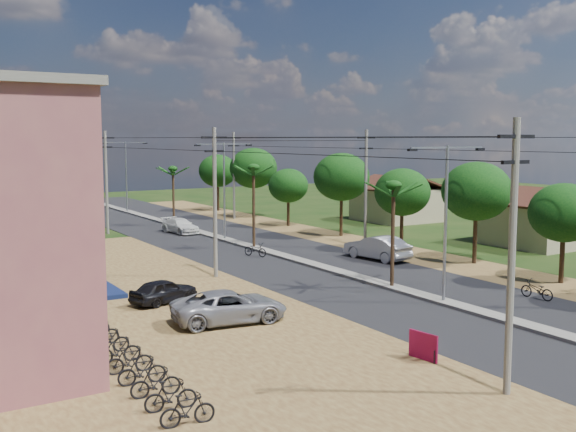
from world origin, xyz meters
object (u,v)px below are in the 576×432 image
Objects in this scene: car_parked_dark at (164,292)px; moto_rider_east at (537,290)px; roadside_sign at (423,346)px; parked_scooter_row at (124,355)px; car_parked_silver at (230,307)px; car_white_far at (180,226)px; car_silver_mid at (377,248)px.

car_parked_dark is 1.94× the size of moto_rider_east.
parked_scooter_row is at bearing 144.50° from roadside_sign.
parked_scooter_row is at bearing 127.96° from car_parked_silver.
moto_rider_east is (6.26, -32.69, -0.15)m from car_white_far.
roadside_sign is at bearing -26.95° from parked_scooter_row.
car_silver_mid is 20.38m from car_white_far.
car_silver_mid is 17.50m from car_parked_dark.
roadside_sign reaches higher than parked_scooter_row.
car_parked_dark reaches higher than moto_rider_east.
car_parked_dark is at bearing 60.38° from parked_scooter_row.
car_white_far is 25.56m from car_parked_dark.
parked_scooter_row is (-21.86, -12.44, -0.33)m from car_silver_mid.
car_white_far is 2.37× the size of moto_rider_east.
car_white_far is 3.38× the size of roadside_sign.
car_silver_mid reaches higher than car_white_far.
roadside_sign is 0.11× the size of parked_scooter_row.
roadside_sign reaches higher than moto_rider_east.
moto_rider_east is at bearing 81.03° from car_silver_mid.
car_silver_mid is at bearing -95.76° from moto_rider_east.
car_silver_mid is 18.21m from car_parked_silver.
car_parked_silver is 5.17m from car_parked_dark.
car_parked_dark is 19.26m from moto_rider_east.
parked_scooter_row is (-15.36, -31.76, -0.14)m from car_white_far.
car_white_far reaches higher than parked_scooter_row.
parked_scooter_row is at bearing 133.08° from car_parked_dark.
car_white_far is 29.81m from car_parked_silver.
car_parked_dark is at bearing -121.69° from car_white_far.
car_parked_silver reaches higher than roadside_sign.
roadside_sign is at bearing 14.61° from moto_rider_east.
car_parked_dark is (-10.54, -23.29, -0.03)m from car_white_far.
car_silver_mid is 0.41× the size of parked_scooter_row.
car_silver_mid is at bearing -94.20° from car_parked_dark.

